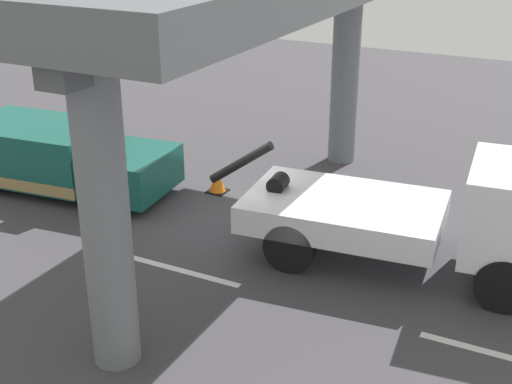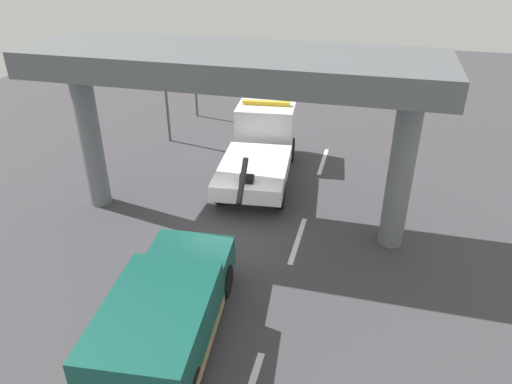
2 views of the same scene
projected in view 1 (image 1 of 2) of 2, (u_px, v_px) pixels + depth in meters
The scene contains 7 objects.
ground_plane at pixel (235, 228), 15.26m from camera, with size 60.00×40.00×0.10m, color #423F44.
lane_stripe_mid at pixel (181, 270), 13.43m from camera, with size 2.60×0.16×0.01m, color silver.
lane_stripe_east at pixel (502, 356), 10.94m from camera, with size 2.60×0.16×0.01m, color silver.
tow_truck_white at pixel (445, 214), 12.99m from camera, with size 7.34×2.97×2.46m.
towed_van_green at pixel (59, 158), 16.96m from camera, with size 5.38×2.67×1.58m.
overpass_structure at pixel (260, 4), 13.10m from camera, with size 3.60×11.96×5.56m.
traffic_cone_orange at pixel (217, 182), 16.90m from camera, with size 0.46×0.46×0.55m.
Camera 1 is at (6.62, -12.03, 6.68)m, focal length 48.68 mm.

